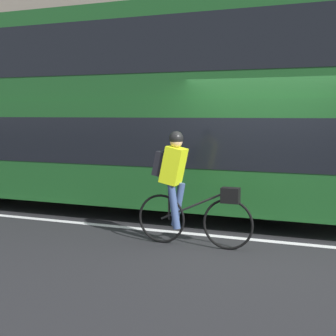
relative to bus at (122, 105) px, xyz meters
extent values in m
plane|color=#232326|center=(3.01, -1.63, -2.12)|extent=(80.00, 80.00, 0.00)
cube|color=silver|center=(3.01, -1.43, -2.12)|extent=(50.00, 0.14, 0.01)
cube|color=gray|center=(3.01, 3.19, -2.06)|extent=(60.00, 2.00, 0.14)
cube|color=gray|center=(3.01, 4.34, 1.95)|extent=(60.00, 0.30, 8.16)
cylinder|color=black|center=(3.05, 0.00, -1.64)|extent=(0.97, 0.30, 0.97)
cylinder|color=black|center=(-3.05, 0.00, -1.64)|extent=(0.97, 0.30, 0.97)
cube|color=#194C1E|center=(0.00, 0.00, -0.89)|extent=(9.84, 2.46, 1.89)
cube|color=black|center=(0.00, 0.00, -0.66)|extent=(9.45, 2.48, 0.83)
cube|color=#194C1E|center=(0.00, 0.00, 0.89)|extent=(9.84, 2.36, 1.66)
cube|color=black|center=(0.00, 0.00, 0.97)|extent=(9.45, 2.38, 0.93)
torus|color=black|center=(2.70, -2.08, -1.75)|extent=(0.74, 0.04, 0.74)
torus|color=black|center=(1.68, -2.08, -1.75)|extent=(0.74, 0.04, 0.74)
cylinder|color=black|center=(2.19, -2.08, -1.51)|extent=(1.04, 0.03, 0.51)
cylinder|color=black|center=(1.80, -2.08, -1.48)|extent=(0.03, 0.03, 0.55)
cube|color=black|center=(2.73, -2.08, -1.33)|extent=(0.26, 0.16, 0.22)
cube|color=#D8EA19|center=(1.87, -2.08, -0.93)|extent=(0.37, 0.32, 0.58)
cube|color=black|center=(1.67, -2.08, -0.91)|extent=(0.21, 0.26, 0.38)
cylinder|color=#384C7A|center=(1.91, -1.99, -1.53)|extent=(0.22, 0.11, 0.67)
cylinder|color=#384C7A|center=(1.91, -2.17, -1.53)|extent=(0.20, 0.11, 0.67)
sphere|color=tan|center=(1.91, -2.08, -0.58)|extent=(0.19, 0.19, 0.19)
sphere|color=black|center=(1.91, -2.08, -0.54)|extent=(0.21, 0.21, 0.21)
camera|label=1|loc=(4.25, -8.51, -0.18)|focal=50.00mm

